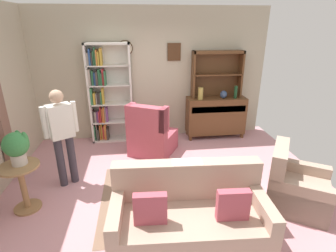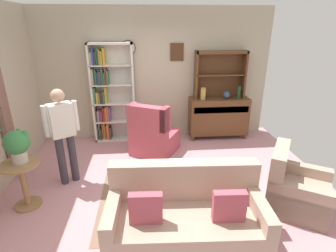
{
  "view_description": "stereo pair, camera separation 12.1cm",
  "coord_description": "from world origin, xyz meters",
  "px_view_note": "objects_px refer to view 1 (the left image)",
  "views": [
    {
      "loc": [
        -0.37,
        -3.57,
        2.43
      ],
      "look_at": [
        0.1,
        0.2,
        0.95
      ],
      "focal_mm": 27.92,
      "sensor_mm": 36.0,
      "label": 1
    },
    {
      "loc": [
        -0.25,
        -3.59,
        2.43
      ],
      "look_at": [
        0.1,
        0.2,
        0.95
      ],
      "focal_mm": 27.92,
      "sensor_mm": 36.0,
      "label": 2
    }
  ],
  "objects_px": {
    "armchair_floral": "(295,188)",
    "wingback_chair": "(151,136)",
    "bookshelf": "(107,95)",
    "sideboard_hutch": "(217,68)",
    "potted_plant_large": "(17,146)",
    "book_stack": "(185,167)",
    "coffee_table": "(189,174)",
    "vase_round": "(224,94)",
    "plant_stand": "(22,183)",
    "sideboard": "(215,115)",
    "couch_floral": "(189,217)",
    "person_reading": "(62,132)",
    "bottle_wine": "(236,92)",
    "vase_tall": "(201,93)"
  },
  "relations": [
    {
      "from": "bookshelf",
      "to": "book_stack",
      "type": "xyz_separation_m",
      "value": [
        1.3,
        -2.19,
        -0.57
      ]
    },
    {
      "from": "person_reading",
      "to": "bottle_wine",
      "type": "bearing_deg",
      "value": 24.49
    },
    {
      "from": "bookshelf",
      "to": "armchair_floral",
      "type": "relative_size",
      "value": 1.98
    },
    {
      "from": "wingback_chair",
      "to": "plant_stand",
      "type": "bearing_deg",
      "value": -141.61
    },
    {
      "from": "bottle_wine",
      "to": "person_reading",
      "type": "bearing_deg",
      "value": -155.51
    },
    {
      "from": "armchair_floral",
      "to": "wingback_chair",
      "type": "bearing_deg",
      "value": 135.62
    },
    {
      "from": "sideboard_hutch",
      "to": "potted_plant_large",
      "type": "xyz_separation_m",
      "value": [
        -3.34,
        -2.24,
        -0.61
      ]
    },
    {
      "from": "sideboard",
      "to": "plant_stand",
      "type": "bearing_deg",
      "value": -146.98
    },
    {
      "from": "sideboard_hutch",
      "to": "armchair_floral",
      "type": "bearing_deg",
      "value": -81.63
    },
    {
      "from": "vase_round",
      "to": "coffee_table",
      "type": "bearing_deg",
      "value": -119.57
    },
    {
      "from": "sideboard",
      "to": "wingback_chair",
      "type": "xyz_separation_m",
      "value": [
        -1.5,
        -0.71,
        -0.13
      ]
    },
    {
      "from": "bookshelf",
      "to": "vase_round",
      "type": "distance_m",
      "value": 2.52
    },
    {
      "from": "bottle_wine",
      "to": "person_reading",
      "type": "xyz_separation_m",
      "value": [
        -3.3,
        -1.5,
        -0.15
      ]
    },
    {
      "from": "vase_tall",
      "to": "plant_stand",
      "type": "height_order",
      "value": "vase_tall"
    },
    {
      "from": "armchair_floral",
      "to": "potted_plant_large",
      "type": "relative_size",
      "value": 2.34
    },
    {
      "from": "bookshelf",
      "to": "potted_plant_large",
      "type": "relative_size",
      "value": 4.64
    },
    {
      "from": "sideboard",
      "to": "armchair_floral",
      "type": "distance_m",
      "value": 2.61
    },
    {
      "from": "bookshelf",
      "to": "vase_round",
      "type": "bearing_deg",
      "value": -3.39
    },
    {
      "from": "plant_stand",
      "to": "bookshelf",
      "type": "bearing_deg",
      "value": 66.81
    },
    {
      "from": "potted_plant_large",
      "to": "coffee_table",
      "type": "distance_m",
      "value": 2.38
    },
    {
      "from": "couch_floral",
      "to": "potted_plant_large",
      "type": "bearing_deg",
      "value": 157.79
    },
    {
      "from": "wingback_chair",
      "to": "book_stack",
      "type": "relative_size",
      "value": 6.03
    },
    {
      "from": "armchair_floral",
      "to": "wingback_chair",
      "type": "xyz_separation_m",
      "value": [
        -1.9,
        1.86,
        0.09
      ]
    },
    {
      "from": "bookshelf",
      "to": "person_reading",
      "type": "relative_size",
      "value": 1.35
    },
    {
      "from": "armchair_floral",
      "to": "plant_stand",
      "type": "distance_m",
      "value": 3.77
    },
    {
      "from": "potted_plant_large",
      "to": "person_reading",
      "type": "xyz_separation_m",
      "value": [
        0.43,
        0.54,
        -0.05
      ]
    },
    {
      "from": "vase_round",
      "to": "person_reading",
      "type": "relative_size",
      "value": 0.11
    },
    {
      "from": "wingback_chair",
      "to": "person_reading",
      "type": "bearing_deg",
      "value": -148.01
    },
    {
      "from": "sideboard",
      "to": "sideboard_hutch",
      "type": "distance_m",
      "value": 1.06
    },
    {
      "from": "sideboard_hutch",
      "to": "sideboard",
      "type": "bearing_deg",
      "value": -90.0
    },
    {
      "from": "bottle_wine",
      "to": "potted_plant_large",
      "type": "height_order",
      "value": "bottle_wine"
    },
    {
      "from": "sideboard_hutch",
      "to": "book_stack",
      "type": "bearing_deg",
      "value": -116.14
    },
    {
      "from": "bookshelf",
      "to": "armchair_floral",
      "type": "bearing_deg",
      "value": -43.67
    },
    {
      "from": "couch_floral",
      "to": "wingback_chair",
      "type": "distance_m",
      "value": 2.31
    },
    {
      "from": "couch_floral",
      "to": "sideboard",
      "type": "bearing_deg",
      "value": 68.1
    },
    {
      "from": "armchair_floral",
      "to": "vase_round",
      "type": "bearing_deg",
      "value": 96.03
    },
    {
      "from": "vase_round",
      "to": "plant_stand",
      "type": "height_order",
      "value": "vase_round"
    },
    {
      "from": "bottle_wine",
      "to": "plant_stand",
      "type": "relative_size",
      "value": 0.4
    },
    {
      "from": "sideboard",
      "to": "coffee_table",
      "type": "bearing_deg",
      "value": -116.03
    },
    {
      "from": "potted_plant_large",
      "to": "bookshelf",
      "type": "bearing_deg",
      "value": 66.69
    },
    {
      "from": "sideboard_hutch",
      "to": "book_stack",
      "type": "height_order",
      "value": "sideboard_hutch"
    },
    {
      "from": "vase_tall",
      "to": "wingback_chair",
      "type": "height_order",
      "value": "vase_tall"
    },
    {
      "from": "vase_round",
      "to": "coffee_table",
      "type": "distance_m",
      "value": 2.45
    },
    {
      "from": "wingback_chair",
      "to": "book_stack",
      "type": "distance_m",
      "value": 1.46
    },
    {
      "from": "vase_tall",
      "to": "bottle_wine",
      "type": "relative_size",
      "value": 0.93
    },
    {
      "from": "couch_floral",
      "to": "wingback_chair",
      "type": "bearing_deg",
      "value": 97.36
    },
    {
      "from": "vase_round",
      "to": "wingback_chair",
      "type": "height_order",
      "value": "vase_round"
    },
    {
      "from": "plant_stand",
      "to": "potted_plant_large",
      "type": "relative_size",
      "value": 1.52
    },
    {
      "from": "plant_stand",
      "to": "person_reading",
      "type": "distance_m",
      "value": 0.88
    },
    {
      "from": "sideboard_hutch",
      "to": "couch_floral",
      "type": "xyz_separation_m",
      "value": [
        -1.21,
        -3.12,
        -1.25
      ]
    }
  ]
}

